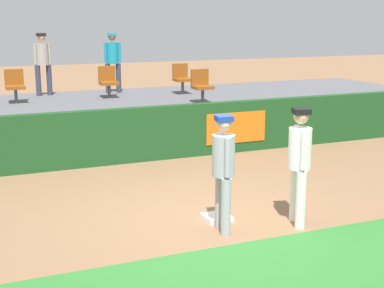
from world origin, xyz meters
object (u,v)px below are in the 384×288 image
at_px(player_runner_visitor, 223,165).
at_px(seat_back_left, 15,84).
at_px(first_base, 217,218).
at_px(spectator_hooded, 43,60).
at_px(spectator_capped, 113,58).
at_px(player_fielder_home, 299,158).
at_px(seat_back_right, 182,77).
at_px(seat_front_right, 202,84).
at_px(seat_back_center, 108,80).

distance_m(player_runner_visitor, seat_back_left, 7.91).
xyz_separation_m(first_base, spectator_hooded, (-1.40, 8.29, 1.90)).
xyz_separation_m(first_base, spectator_capped, (0.52, 8.11, 1.90)).
relative_size(player_fielder_home, seat_back_right, 2.12).
bearing_deg(seat_back_right, player_runner_visitor, -107.23).
relative_size(seat_back_left, seat_front_right, 1.00).
relative_size(first_base, seat_front_right, 0.48).
bearing_deg(player_fielder_home, first_base, -102.48).
bearing_deg(player_runner_visitor, spectator_capped, -174.67).
bearing_deg(player_runner_visitor, seat_front_right, 168.93).
xyz_separation_m(first_base, seat_front_right, (2.07, 5.36, 1.39)).
xyz_separation_m(first_base, seat_back_center, (0.13, 7.16, 1.39)).
distance_m(first_base, player_fielder_home, 1.57).
distance_m(seat_front_right, spectator_capped, 3.20).
bearing_deg(player_fielder_home, spectator_hooded, -147.03).
bearing_deg(player_fielder_home, seat_front_right, -172.08).
xyz_separation_m(player_runner_visitor, seat_back_center, (0.24, 7.60, 0.43)).
bearing_deg(seat_back_center, player_fielder_home, -83.18).
bearing_deg(spectator_hooded, seat_front_right, 134.36).
bearing_deg(seat_front_right, spectator_capped, 119.42).
distance_m(player_fielder_home, player_runner_visitor, 1.18).
relative_size(seat_back_left, seat_back_right, 1.00).
distance_m(seat_back_left, seat_back_right, 4.50).
bearing_deg(seat_back_left, seat_back_right, -0.00).
relative_size(player_runner_visitor, seat_back_right, 2.05).
xyz_separation_m(player_fielder_home, spectator_hooded, (-2.45, 8.90, 0.91)).
bearing_deg(spectator_capped, player_fielder_home, 101.60).
relative_size(first_base, seat_back_right, 0.48).
height_order(seat_back_right, spectator_capped, spectator_capped).
relative_size(seat_back_center, seat_front_right, 1.00).
distance_m(player_fielder_home, seat_back_right, 7.87).
relative_size(seat_front_right, spectator_hooded, 0.50).
distance_m(player_fielder_home, spectator_capped, 8.79).
bearing_deg(seat_back_center, spectator_hooded, 143.43).
xyz_separation_m(seat_back_center, seat_front_right, (1.94, -1.80, 0.00)).
height_order(seat_front_right, spectator_hooded, spectator_hooded).
height_order(seat_back_left, seat_front_right, same).
bearing_deg(player_runner_visitor, seat_back_center, -172.26).
bearing_deg(seat_back_right, player_fielder_home, -98.68).
height_order(first_base, seat_back_left, seat_back_left).
bearing_deg(spectator_hooded, spectator_capped, 169.26).
height_order(seat_back_left, seat_back_center, same).
xyz_separation_m(first_base, seat_back_left, (-2.26, 7.16, 1.39)).
xyz_separation_m(seat_back_left, seat_front_right, (4.33, -1.80, 0.00)).
xyz_separation_m(seat_back_center, spectator_capped, (0.39, 0.95, 0.51)).
height_order(spectator_hooded, spectator_capped, spectator_hooded).
height_order(first_base, seat_front_right, seat_front_right).
height_order(player_runner_visitor, seat_back_right, seat_back_right).
height_order(player_runner_visitor, spectator_capped, spectator_capped).
distance_m(player_runner_visitor, seat_front_right, 6.21).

